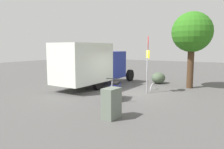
% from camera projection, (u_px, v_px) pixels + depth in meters
% --- Properties ---
extents(ground_plane, '(60.00, 60.00, 0.00)m').
position_uv_depth(ground_plane, '(134.00, 93.00, 12.37)').
color(ground_plane, '#4E4D4C').
extents(box_truck_near, '(6.99, 2.39, 2.91)m').
position_uv_depth(box_truck_near, '(92.00, 63.00, 14.05)').
color(box_truck_near, black).
rests_on(box_truck_near, ground).
extents(motorcycle, '(1.78, 0.72, 1.20)m').
position_uv_depth(motorcycle, '(115.00, 90.00, 10.64)').
color(motorcycle, black).
rests_on(motorcycle, ground).
extents(stop_sign, '(0.71, 0.33, 3.27)m').
position_uv_depth(stop_sign, '(148.00, 56.00, 12.04)').
color(stop_sign, '#9E9EA3').
rests_on(stop_sign, ground).
extents(street_tree, '(2.55, 2.55, 4.89)m').
position_uv_depth(street_tree, '(192.00, 33.00, 13.43)').
color(street_tree, '#47301E').
rests_on(street_tree, ground).
extents(utility_cabinet, '(0.74, 0.52, 1.15)m').
position_uv_depth(utility_cabinet, '(111.00, 103.00, 7.88)').
color(utility_cabinet, slate).
rests_on(utility_cabinet, ground).
extents(bike_rack_hoop, '(0.85, 0.08, 0.85)m').
position_uv_depth(bike_rack_hoop, '(153.00, 90.00, 13.30)').
color(bike_rack_hoop, '#B7B7BC').
rests_on(bike_rack_hoop, ground).
extents(shrub_near_sign, '(1.19, 0.97, 0.81)m').
position_uv_depth(shrub_near_sign, '(158.00, 78.00, 15.59)').
color(shrub_near_sign, '#4B5B44').
rests_on(shrub_near_sign, ground).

